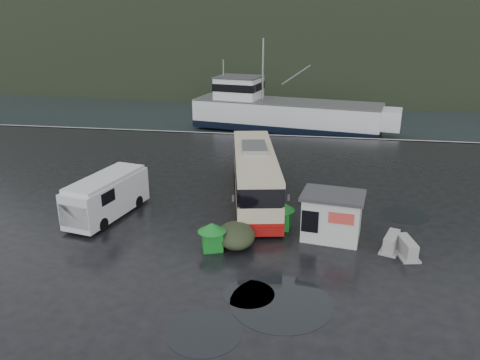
% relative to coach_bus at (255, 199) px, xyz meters
% --- Properties ---
extents(ground, '(160.00, 160.00, 0.00)m').
position_rel_coach_bus_xyz_m(ground, '(-0.98, -4.43, 0.00)').
color(ground, black).
rests_on(ground, ground).
extents(harbor_water, '(300.00, 180.00, 0.02)m').
position_rel_coach_bus_xyz_m(harbor_water, '(-0.98, 105.57, 0.00)').
color(harbor_water, black).
rests_on(harbor_water, ground).
extents(quay_edge, '(160.00, 0.60, 1.50)m').
position_rel_coach_bus_xyz_m(quay_edge, '(-0.98, 15.57, 0.00)').
color(quay_edge, '#999993').
rests_on(quay_edge, ground).
extents(headland, '(780.00, 540.00, 570.00)m').
position_rel_coach_bus_xyz_m(headland, '(9.02, 245.57, 0.00)').
color(headland, black).
rests_on(headland, ground).
extents(coach_bus, '(4.66, 11.11, 3.05)m').
position_rel_coach_bus_xyz_m(coach_bus, '(0.00, 0.00, 0.00)').
color(coach_bus, beige).
rests_on(coach_bus, ground).
extents(white_van, '(2.98, 5.74, 2.28)m').
position_rel_coach_bus_xyz_m(white_van, '(-7.42, -3.76, 0.00)').
color(white_van, silver).
rests_on(white_van, ground).
extents(waste_bin_left, '(1.20, 1.20, 1.32)m').
position_rel_coach_bus_xyz_m(waste_bin_left, '(-1.13, -6.58, 0.00)').
color(waste_bin_left, '#157822').
rests_on(waste_bin_left, ground).
extents(waste_bin_right, '(1.09, 1.09, 1.40)m').
position_rel_coach_bus_xyz_m(waste_bin_right, '(1.81, -3.72, 0.00)').
color(waste_bin_right, '#157822').
rests_on(waste_bin_right, ground).
extents(dome_tent, '(2.21, 2.77, 0.98)m').
position_rel_coach_bus_xyz_m(dome_tent, '(-0.12, -5.96, 0.00)').
color(dome_tent, '#2C3520').
rests_on(dome_tent, ground).
extents(ticket_kiosk, '(3.23, 2.64, 2.28)m').
position_rel_coach_bus_xyz_m(ticket_kiosk, '(4.30, -4.51, 0.00)').
color(ticket_kiosk, silver).
rests_on(ticket_kiosk, ground).
extents(jersey_barrier_a, '(1.09, 1.70, 0.79)m').
position_rel_coach_bus_xyz_m(jersey_barrier_a, '(7.61, -5.82, 0.00)').
color(jersey_barrier_a, '#999993').
rests_on(jersey_barrier_a, ground).
extents(jersey_barrier_b, '(1.26, 1.72, 0.78)m').
position_rel_coach_bus_xyz_m(jersey_barrier_b, '(7.00, -5.36, 0.00)').
color(jersey_barrier_b, '#999993').
rests_on(jersey_barrier_b, ground).
extents(fishing_trawler, '(23.71, 9.41, 9.26)m').
position_rel_coach_bus_xyz_m(fishing_trawler, '(0.36, 23.74, 0.00)').
color(fishing_trawler, silver).
rests_on(fishing_trawler, ground).
extents(puddles, '(11.09, 14.04, 0.01)m').
position_rel_coach_bus_xyz_m(puddles, '(2.87, -8.89, 0.01)').
color(puddles, black).
rests_on(puddles, ground).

